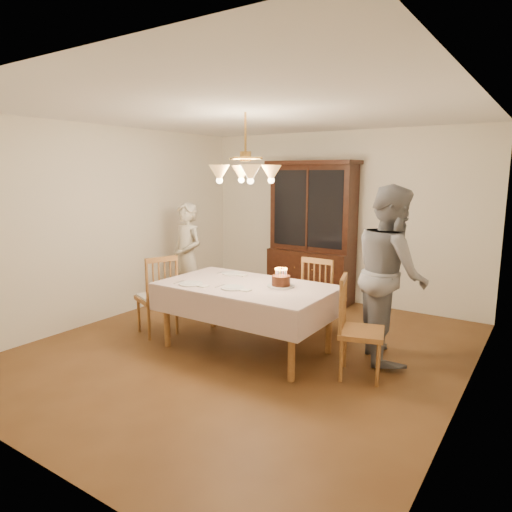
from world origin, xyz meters
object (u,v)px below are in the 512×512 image
Objects in this scene: chair_far_side at (323,301)px; dining_table at (246,291)px; elderly_woman at (187,258)px; birthday_cake at (281,282)px; china_hutch at (312,235)px.

dining_table is at bearing -121.38° from chair_far_side.
birthday_cake is (1.93, -0.63, 0.03)m from elderly_woman.
birthday_cake reaches higher than dining_table.
dining_table is 1.21× the size of elderly_woman.
elderly_woman is at bearing -129.71° from china_hutch.
elderly_woman is 2.03m from birthday_cake.
elderly_woman reaches higher than dining_table.
elderly_woman reaches higher than chair_far_side.
birthday_cake is at bearing 19.79° from dining_table.
chair_far_side is at bearing 77.73° from birthday_cake.
elderly_woman reaches higher than birthday_cake.
birthday_cake is at bearing -102.27° from chair_far_side.
dining_table is 1.74m from elderly_woman.
dining_table is at bearing -160.21° from birthday_cake.
chair_far_side is at bearing -58.21° from china_hutch.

